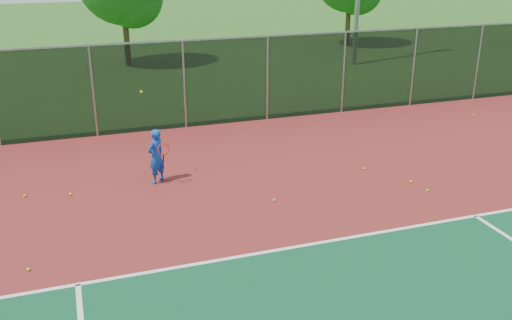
# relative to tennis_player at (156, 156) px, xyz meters

# --- Properties ---
(ground) EXTENTS (120.00, 120.00, 0.00)m
(ground) POSITION_rel_tennis_player_xyz_m (4.75, -7.44, -0.77)
(ground) COLOR #265518
(ground) RESTS_ON ground
(court_apron) EXTENTS (30.00, 20.00, 0.02)m
(court_apron) POSITION_rel_tennis_player_xyz_m (4.75, -5.44, -0.76)
(court_apron) COLOR maroon
(court_apron) RESTS_ON ground
(fence_back) EXTENTS (30.00, 0.06, 3.03)m
(fence_back) POSITION_rel_tennis_player_xyz_m (4.75, 4.56, 0.79)
(fence_back) COLOR black
(fence_back) RESTS_ON court_apron
(tennis_player) EXTENTS (0.65, 0.72, 2.53)m
(tennis_player) POSITION_rel_tennis_player_xyz_m (0.00, 0.00, 0.00)
(tennis_player) COLOR #113FA7
(tennis_player) RESTS_ON court_apron
(practice_ball_0) EXTENTS (0.07, 0.07, 0.07)m
(practice_ball_0) POSITION_rel_tennis_player_xyz_m (2.54, -2.15, -0.71)
(practice_ball_0) COLOR yellow
(practice_ball_0) RESTS_ON court_apron
(practice_ball_1) EXTENTS (0.07, 0.07, 0.07)m
(practice_ball_1) POSITION_rel_tennis_player_xyz_m (6.43, -2.21, -0.71)
(practice_ball_1) COLOR yellow
(practice_ball_1) RESTS_ON court_apron
(practice_ball_2) EXTENTS (0.07, 0.07, 0.07)m
(practice_ball_2) POSITION_rel_tennis_player_xyz_m (5.70, -0.98, -0.71)
(practice_ball_2) COLOR yellow
(practice_ball_2) RESTS_ON court_apron
(practice_ball_3) EXTENTS (0.07, 0.07, 0.07)m
(practice_ball_3) POSITION_rel_tennis_player_xyz_m (-2.25, -0.15, -0.71)
(practice_ball_3) COLOR yellow
(practice_ball_3) RESTS_ON court_apron
(practice_ball_4) EXTENTS (0.07, 0.07, 0.07)m
(practice_ball_4) POSITION_rel_tennis_player_xyz_m (-3.36, 0.12, -0.71)
(practice_ball_4) COLOR yellow
(practice_ball_4) RESTS_ON court_apron
(practice_ball_5) EXTENTS (0.07, 0.07, 0.07)m
(practice_ball_5) POSITION_rel_tennis_player_xyz_m (12.16, 2.47, -0.71)
(practice_ball_5) COLOR yellow
(practice_ball_5) RESTS_ON court_apron
(practice_ball_6) EXTENTS (0.07, 0.07, 0.07)m
(practice_ball_6) POSITION_rel_tennis_player_xyz_m (-3.15, -3.62, -0.71)
(practice_ball_6) COLOR yellow
(practice_ball_6) RESTS_ON court_apron
(practice_ball_7) EXTENTS (0.07, 0.07, 0.07)m
(practice_ball_7) POSITION_rel_tennis_player_xyz_m (6.50, -2.86, -0.71)
(practice_ball_7) COLOR yellow
(practice_ball_7) RESTS_ON court_apron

